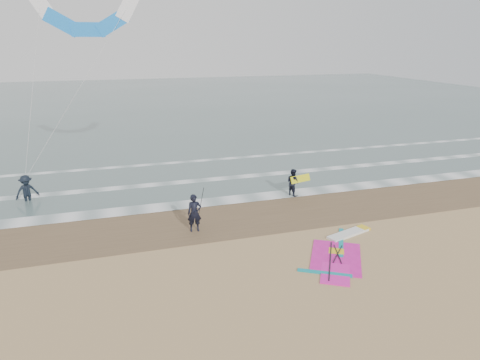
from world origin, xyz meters
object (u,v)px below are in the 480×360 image
object	(u,v)px
person_wading	(26,185)
surf_kite	(87,17)
person_standing	(194,213)
person_walking	(293,182)
windsurf_rig	(341,250)

from	to	relation	value
person_wading	surf_kite	xyz separation A→B (m)	(3.89, 2.13, 8.54)
person_standing	person_wading	distance (m)	10.07
person_walking	person_wading	distance (m)	14.37
windsurf_rig	person_wading	xyz separation A→B (m)	(-13.23, 9.98, 0.88)
person_walking	surf_kite	world-z (taller)	surf_kite
person_walking	person_wading	world-z (taller)	person_wading
person_walking	windsurf_rig	bearing A→B (deg)	150.67
windsurf_rig	surf_kite	xyz separation A→B (m)	(-9.34, 12.11, 9.42)
person_wading	surf_kite	size ratio (longest dim) A/B	0.19
person_wading	surf_kite	distance (m)	9.62
person_standing	surf_kite	xyz separation A→B (m)	(-3.98, 8.41, 8.58)
person_standing	person_wading	size ratio (longest dim) A/B	0.95
person_standing	surf_kite	distance (m)	12.66
person_wading	person_standing	bearing A→B (deg)	-62.05
person_standing	person_walking	size ratio (longest dim) A/B	1.13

